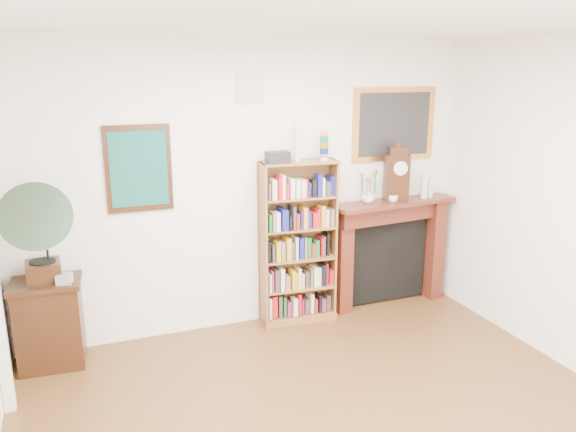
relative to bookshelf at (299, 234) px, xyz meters
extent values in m
cube|color=white|center=(-0.43, -2.34, 1.88)|extent=(4.50, 5.00, 0.01)
cube|color=white|center=(-0.43, 0.16, 0.48)|extent=(4.50, 0.01, 2.80)
cube|color=black|center=(-1.48, 0.14, 0.73)|extent=(0.58, 0.03, 0.78)
cube|color=#11534E|center=(-1.48, 0.12, 0.73)|extent=(0.50, 0.01, 0.67)
cube|color=white|center=(-0.43, 0.14, 1.43)|extent=(0.26, 0.03, 0.30)
cube|color=silver|center=(-0.43, 0.12, 1.43)|extent=(0.22, 0.01, 0.26)
cube|color=#CC8334|center=(1.12, 0.14, 1.03)|extent=(0.95, 0.03, 0.75)
cube|color=#262628|center=(1.12, 0.12, 1.03)|extent=(0.82, 0.01, 0.65)
cube|color=brown|center=(-0.37, 0.00, -0.10)|extent=(0.04, 0.27, 1.65)
cube|color=brown|center=(0.37, 0.00, -0.10)|extent=(0.04, 0.27, 1.65)
cube|color=brown|center=(0.00, 0.00, 0.72)|extent=(0.78, 0.33, 0.02)
cube|color=brown|center=(0.00, 0.00, -0.88)|extent=(0.78, 0.33, 0.07)
cube|color=brown|center=(0.00, 0.13, -0.10)|extent=(0.76, 0.08, 1.65)
cube|color=brown|center=(0.00, 0.00, -0.56)|extent=(0.73, 0.30, 0.02)
cube|color=brown|center=(0.00, 0.00, -0.25)|extent=(0.73, 0.30, 0.02)
cube|color=brown|center=(0.00, 0.00, 0.06)|extent=(0.73, 0.30, 0.02)
cube|color=brown|center=(0.00, 0.00, 0.37)|extent=(0.73, 0.30, 0.02)
cube|color=black|center=(-2.34, -0.07, -0.53)|extent=(0.60, 0.46, 0.78)
cube|color=#4E1C12|center=(0.51, 0.03, -0.36)|extent=(0.17, 0.22, 1.13)
cube|color=#4E1C12|center=(1.64, 0.03, -0.36)|extent=(0.17, 0.22, 1.13)
cube|color=#4E1C12|center=(1.07, 0.03, 0.12)|extent=(1.30, 0.32, 0.18)
cube|color=#4E1C12|center=(1.07, -0.01, 0.23)|extent=(1.41, 0.45, 0.04)
cube|color=black|center=(1.07, 0.10, -0.45)|extent=(0.93, 0.09, 0.90)
cube|color=black|center=(-2.34, -0.05, -0.06)|extent=(0.29, 0.29, 0.17)
cylinder|color=black|center=(-2.34, -0.05, 0.03)|extent=(0.22, 0.22, 0.01)
cone|color=#2B3E2E|center=(-2.34, -0.22, 0.40)|extent=(0.59, 0.72, 0.71)
cube|color=silver|center=(-2.18, -0.18, -0.10)|extent=(0.14, 0.14, 0.08)
cube|color=black|center=(1.08, -0.02, 0.49)|extent=(0.27, 0.20, 0.49)
cylinder|color=white|center=(1.08, -0.09, 0.60)|extent=(0.14, 0.05, 0.14)
cube|color=black|center=(1.08, -0.02, 0.77)|extent=(0.20, 0.16, 0.09)
imported|color=white|center=(0.77, 0.00, 0.32)|extent=(0.16, 0.16, 0.13)
imported|color=white|center=(1.03, -0.05, 0.29)|extent=(0.10, 0.10, 0.08)
cylinder|color=silver|center=(1.43, -0.02, 0.37)|extent=(0.07, 0.07, 0.24)
cylinder|color=silver|center=(1.52, 0.00, 0.35)|extent=(0.06, 0.06, 0.20)
camera|label=1|loc=(-2.01, -4.93, 1.61)|focal=35.00mm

